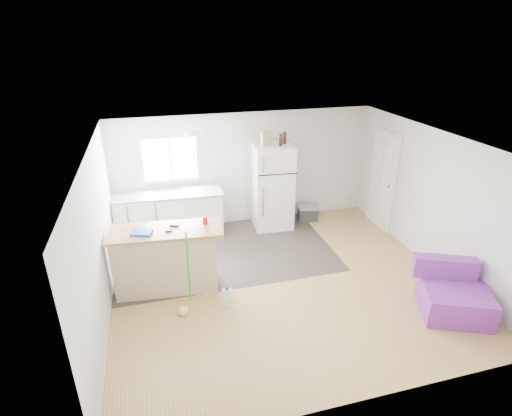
{
  "coord_description": "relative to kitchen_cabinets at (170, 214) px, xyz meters",
  "views": [
    {
      "loc": [
        -1.9,
        -5.35,
        3.91
      ],
      "look_at": [
        -0.26,
        0.7,
        1.1
      ],
      "focal_mm": 28.0,
      "sensor_mm": 36.0,
      "label": 1
    }
  ],
  "objects": [
    {
      "name": "blue_tray",
      "position": [
        -0.5,
        -1.88,
        0.6
      ],
      "size": [
        0.36,
        0.31,
        0.04
      ],
      "primitive_type": "cube",
      "rotation": [
        0.0,
        0.0,
        -0.33
      ],
      "color": "blue",
      "rests_on": "peninsula"
    },
    {
      "name": "bottle_right",
      "position": [
        2.4,
        -0.04,
        1.43
      ],
      "size": [
        0.09,
        0.09,
        0.25
      ],
      "primitive_type": "cylinder",
      "rotation": [
        0.0,
        0.0,
        -0.43
      ],
      "color": "#341009",
      "rests_on": "refrigerator"
    },
    {
      "name": "cooler",
      "position": [
        3.01,
        -0.01,
        -0.32
      ],
      "size": [
        0.49,
        0.38,
        0.34
      ],
      "rotation": [
        0.0,
        0.0,
        -0.19
      ],
      "color": "#313234",
      "rests_on": "floor"
    },
    {
      "name": "refrigerator",
      "position": [
        2.15,
        -0.06,
        0.41
      ],
      "size": [
        0.85,
        0.81,
        1.8
      ],
      "rotation": [
        0.0,
        0.0,
        -0.07
      ],
      "color": "white",
      "rests_on": "floor"
    },
    {
      "name": "mop",
      "position": [
        0.02,
        -2.56,
        -0.26
      ],
      "size": [
        0.23,
        0.39,
        1.4
      ],
      "rotation": [
        0.0,
        0.0,
        -0.04
      ],
      "color": "green",
      "rests_on": "floor"
    },
    {
      "name": "tool_a",
      "position": [
        -0.0,
        -1.76,
        0.6
      ],
      "size": [
        0.15,
        0.1,
        0.03
      ],
      "primitive_type": "cube",
      "rotation": [
        0.0,
        0.0,
        -0.41
      ],
      "color": "black",
      "rests_on": "peninsula"
    },
    {
      "name": "ceiling_fixture",
      "position": [
        0.47,
        -0.97,
        1.87
      ],
      "size": [
        0.3,
        0.3,
        0.07
      ],
      "primitive_type": "cylinder",
      "color": "white",
      "rests_on": "ceiling"
    },
    {
      "name": "red_cup",
      "position": [
        0.49,
        -1.79,
        0.64
      ],
      "size": [
        0.11,
        0.11,
        0.12
      ],
      "primitive_type": "cylinder",
      "rotation": [
        0.0,
        0.0,
        0.41
      ],
      "color": "red",
      "rests_on": "peninsula"
    },
    {
      "name": "cleaner_jug",
      "position": [
        0.66,
        -2.53,
        -0.35
      ],
      "size": [
        0.17,
        0.14,
        0.33
      ],
      "rotation": [
        0.0,
        0.0,
        -0.24
      ],
      "color": "white",
      "rests_on": "floor"
    },
    {
      "name": "peninsula",
      "position": [
        -0.18,
        -1.83,
        0.05
      ],
      "size": [
        1.8,
        0.83,
        1.08
      ],
      "rotation": [
        0.0,
        0.0,
        -0.09
      ],
      "color": "#C8B391",
      "rests_on": "floor"
    },
    {
      "name": "bottle_left",
      "position": [
        2.28,
        -0.17,
        1.43
      ],
      "size": [
        0.07,
        0.07,
        0.25
      ],
      "primitive_type": "cylinder",
      "rotation": [
        0.0,
        0.0,
        0.03
      ],
      "color": "#341009",
      "rests_on": "refrigerator"
    },
    {
      "name": "kitchen_cabinets",
      "position": [
        0.0,
        0.0,
        0.0
      ],
      "size": [
        2.2,
        0.8,
        1.25
      ],
      "rotation": [
        0.0,
        0.0,
        -0.06
      ],
      "color": "white",
      "rests_on": "floor"
    },
    {
      "name": "tool_b",
      "position": [
        -0.1,
        -1.92,
        0.6
      ],
      "size": [
        0.1,
        0.04,
        0.03
      ],
      "primitive_type": "cube",
      "rotation": [
        0.0,
        0.0,
        0.03
      ],
      "color": "black",
      "rests_on": "peninsula"
    },
    {
      "name": "interior_door",
      "position": [
        4.4,
        -0.62,
        0.53
      ],
      "size": [
        0.11,
        0.92,
        2.1
      ],
      "color": "white",
      "rests_on": "right_wall"
    },
    {
      "name": "cardboard_box",
      "position": [
        1.98,
        -0.11,
        1.46
      ],
      "size": [
        0.22,
        0.15,
        0.3
      ],
      "primitive_type": "cube",
      "rotation": [
        0.0,
        0.0,
        0.27
      ],
      "color": "tan",
      "rests_on": "refrigerator"
    },
    {
      "name": "purple_seat",
      "position": [
        3.91,
        -3.55,
        -0.21
      ],
      "size": [
        1.2,
        1.21,
        0.76
      ],
      "rotation": [
        0.0,
        0.0,
        -0.42
      ],
      "color": "purple",
      "rests_on": "floor"
    },
    {
      "name": "window",
      "position": [
        0.12,
        0.32,
        1.06
      ],
      "size": [
        1.18,
        0.06,
        0.98
      ],
      "color": "white",
      "rests_on": "back_wall"
    },
    {
      "name": "vinyl_zone",
      "position": [
        0.95,
        -0.92,
        -0.49
      ],
      "size": [
        4.05,
        2.5,
        0.0
      ],
      "primitive_type": "cube",
      "color": "#38302A",
      "rests_on": "floor"
    },
    {
      "name": "room",
      "position": [
        1.67,
        -2.17,
        0.71
      ],
      "size": [
        5.51,
        5.01,
        2.41
      ],
      "color": "#A27D44",
      "rests_on": "ground"
    }
  ]
}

